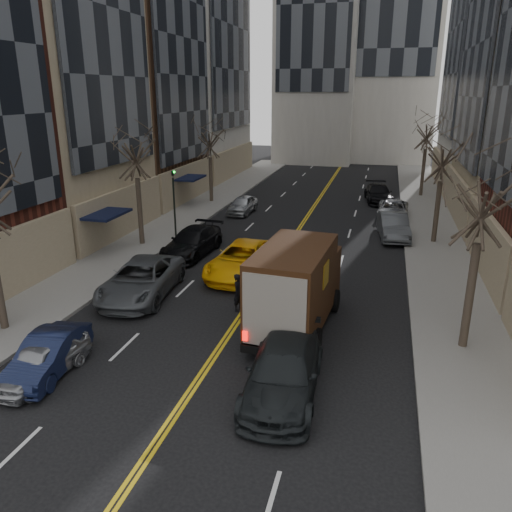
{
  "coord_description": "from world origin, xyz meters",
  "views": [
    {
      "loc": [
        5.48,
        -6.99,
        9.17
      ],
      "look_at": [
        0.24,
        13.32,
        2.2
      ],
      "focal_mm": 35.0,
      "sensor_mm": 36.0,
      "label": 1
    }
  ],
  "objects_px": {
    "observer_sedan": "(284,371)",
    "pedestrian": "(239,292)",
    "taxi": "(243,260)",
    "ups_truck": "(296,287)"
  },
  "relations": [
    {
      "from": "observer_sedan",
      "to": "pedestrian",
      "type": "distance_m",
      "value": 6.51
    },
    {
      "from": "ups_truck",
      "to": "pedestrian",
      "type": "distance_m",
      "value": 3.07
    },
    {
      "from": "ups_truck",
      "to": "observer_sedan",
      "type": "relative_size",
      "value": 1.22
    },
    {
      "from": "observer_sedan",
      "to": "taxi",
      "type": "relative_size",
      "value": 0.93
    },
    {
      "from": "taxi",
      "to": "pedestrian",
      "type": "relative_size",
      "value": 3.51
    },
    {
      "from": "ups_truck",
      "to": "pedestrian",
      "type": "xyz_separation_m",
      "value": [
        -2.71,
        1.08,
        -0.96
      ]
    },
    {
      "from": "ups_truck",
      "to": "pedestrian",
      "type": "bearing_deg",
      "value": 162.75
    },
    {
      "from": "ups_truck",
      "to": "pedestrian",
      "type": "height_order",
      "value": "ups_truck"
    },
    {
      "from": "observer_sedan",
      "to": "taxi",
      "type": "xyz_separation_m",
      "value": [
        -4.17,
        10.07,
        0.04
      ]
    },
    {
      "from": "observer_sedan",
      "to": "pedestrian",
      "type": "bearing_deg",
      "value": 116.33
    }
  ]
}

